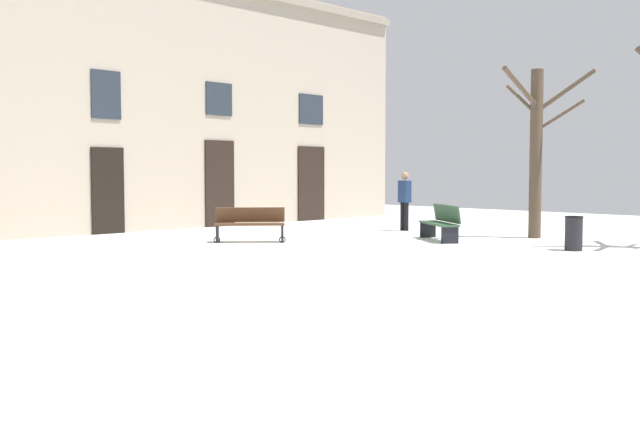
% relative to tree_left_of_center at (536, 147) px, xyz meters
% --- Properties ---
extents(ground_plane, '(38.05, 38.05, 0.00)m').
position_rel_tree_left_of_center_xyz_m(ground_plane, '(-7.40, -1.56, -2.43)').
color(ground_plane, white).
extents(building_facade, '(23.78, 0.60, 7.94)m').
position_rel_tree_left_of_center_xyz_m(building_facade, '(-7.40, 9.32, 1.58)').
color(building_facade, tan).
rests_on(building_facade, ground).
extents(tree_left_of_center, '(2.51, 2.00, 4.47)m').
position_rel_tree_left_of_center_xyz_m(tree_left_of_center, '(0.00, 0.00, 0.00)').
color(tree_left_of_center, '#4C3D2D').
rests_on(tree_left_of_center, ground).
extents(litter_bin, '(0.41, 0.41, 0.78)m').
position_rel_tree_left_of_center_xyz_m(litter_bin, '(-2.08, -2.10, -2.04)').
color(litter_bin, black).
rests_on(litter_bin, ground).
extents(bench_back_to_back_right, '(1.63, 1.49, 0.88)m').
position_rel_tree_left_of_center_xyz_m(bench_back_to_back_right, '(-6.14, 4.43, -1.97)').
color(bench_back_to_back_right, '#51331E').
rests_on(bench_back_to_back_right, ground).
extents(bench_far_corner, '(1.42, 1.77, 0.92)m').
position_rel_tree_left_of_center_xyz_m(bench_far_corner, '(-2.32, 1.37, -1.97)').
color(bench_far_corner, '#2D4C33').
rests_on(bench_far_corner, ground).
extents(person_by_shop_door, '(0.30, 0.42, 1.77)m').
position_rel_tree_left_of_center_xyz_m(person_by_shop_door, '(-0.66, 3.93, -1.44)').
color(person_by_shop_door, black).
rests_on(person_by_shop_door, ground).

